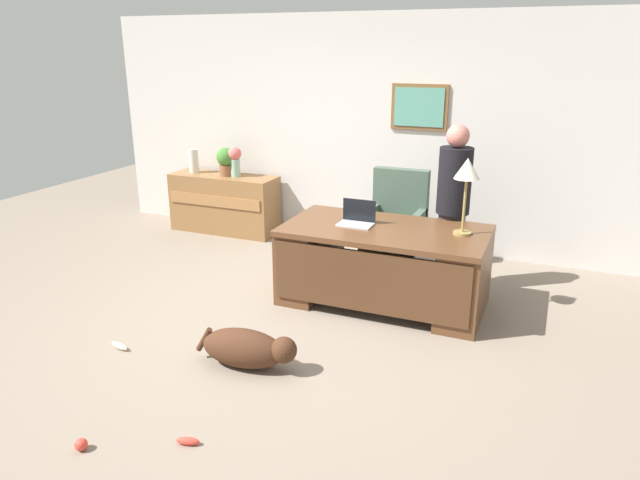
{
  "coord_description": "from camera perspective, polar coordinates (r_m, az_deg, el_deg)",
  "views": [
    {
      "loc": [
        2.13,
        -4.05,
        2.33
      ],
      "look_at": [
        0.31,
        0.3,
        0.75
      ],
      "focal_mm": 32.59,
      "sensor_mm": 36.0,
      "label": 1
    }
  ],
  "objects": [
    {
      "name": "back_wall",
      "position": [
        7.05,
        4.97,
        10.49
      ],
      "size": [
        7.0,
        0.16,
        2.7
      ],
      "color": "silver",
      "rests_on": "ground_plane"
    },
    {
      "name": "dog_toy_ball",
      "position": [
        3.99,
        -22.4,
        -18.08
      ],
      "size": [
        0.08,
        0.08,
        0.08
      ],
      "primitive_type": "sphere",
      "color": "#E53F33",
      "rests_on": "ground_plane"
    },
    {
      "name": "vase_empty",
      "position": [
        7.83,
        -12.29,
        7.59
      ],
      "size": [
        0.13,
        0.13,
        0.31
      ],
      "primitive_type": "cylinder",
      "color": "silver",
      "rests_on": "credenza"
    },
    {
      "name": "armchair",
      "position": [
        6.3,
        7.42,
        1.34
      ],
      "size": [
        0.6,
        0.59,
        1.08
      ],
      "color": "#475B4C",
      "rests_on": "ground_plane"
    },
    {
      "name": "desk_lamp",
      "position": [
        5.16,
        14.23,
        6.32
      ],
      "size": [
        0.22,
        0.22,
        0.68
      ],
      "color": "#9E8447",
      "rests_on": "desk"
    },
    {
      "name": "dog_toy_plush",
      "position": [
        5.04,
        -19.08,
        -9.8
      ],
      "size": [
        0.2,
        0.09,
        0.05
      ],
      "primitive_type": "ellipsoid",
      "rotation": [
        0.0,
        0.0,
        6.05
      ],
      "color": "beige",
      "rests_on": "ground_plane"
    },
    {
      "name": "potted_plant",
      "position": [
        7.55,
        -9.22,
        7.74
      ],
      "size": [
        0.24,
        0.24,
        0.36
      ],
      "color": "brown",
      "rests_on": "credenza"
    },
    {
      "name": "dog_toy_bone",
      "position": [
        3.86,
        -12.84,
        -18.7
      ],
      "size": [
        0.16,
        0.09,
        0.05
      ],
      "primitive_type": "ellipsoid",
      "rotation": [
        0.0,
        0.0,
        0.27
      ],
      "color": "#E53F33",
      "rests_on": "ground_plane"
    },
    {
      "name": "ground_plane",
      "position": [
        5.13,
        -4.59,
        -8.52
      ],
      "size": [
        12.0,
        12.0,
        0.0
      ],
      "primitive_type": "plane",
      "color": "gray"
    },
    {
      "name": "vase_with_flowers",
      "position": [
        7.48,
        -8.35,
        7.85
      ],
      "size": [
        0.17,
        0.17,
        0.38
      ],
      "color": "#95C3AE",
      "rests_on": "credenza"
    },
    {
      "name": "credenza",
      "position": [
        7.7,
        -9.34,
        3.58
      ],
      "size": [
        1.41,
        0.5,
        0.75
      ],
      "color": "olive",
      "rests_on": "ground_plane"
    },
    {
      "name": "dog_lying",
      "position": [
        4.5,
        -7.12,
        -10.51
      ],
      "size": [
        0.83,
        0.36,
        0.3
      ],
      "color": "#472819",
      "rests_on": "ground_plane"
    },
    {
      "name": "person_standing",
      "position": [
        5.79,
        12.89,
        3.18
      ],
      "size": [
        0.32,
        0.32,
        1.64
      ],
      "color": "#262323",
      "rests_on": "ground_plane"
    },
    {
      "name": "desk",
      "position": [
        5.44,
        6.21,
        -2.28
      ],
      "size": [
        1.86,
        1.0,
        0.74
      ],
      "color": "brown",
      "rests_on": "ground_plane"
    },
    {
      "name": "laptop",
      "position": [
        5.43,
        3.66,
        2.13
      ],
      "size": [
        0.32,
        0.22,
        0.22
      ],
      "color": "#B2B5BA",
      "rests_on": "desk"
    }
  ]
}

